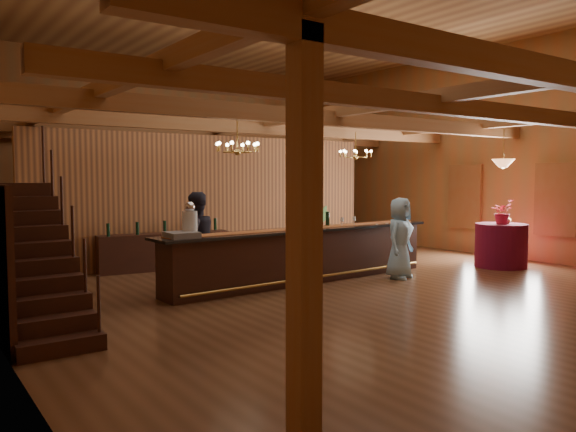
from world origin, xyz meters
TOP-DOWN VIEW (x-y plane):
  - floor at (0.00, 0.00)m, footprint 14.00×14.00m
  - ceiling at (0.00, 0.00)m, footprint 14.00×14.00m
  - wall_back at (0.00, 7.00)m, footprint 12.00×0.10m
  - wall_right at (6.00, 0.00)m, footprint 0.10×14.00m
  - beam_grid at (0.00, 0.51)m, footprint 11.90×13.90m
  - support_posts at (0.00, -0.50)m, footprint 9.20×10.20m
  - partition_wall at (-0.50, 3.50)m, footprint 9.00×0.18m
  - window_right_front at (5.95, -1.60)m, footprint 0.12×1.05m
  - window_right_back at (5.95, 1.00)m, footprint 0.12×1.05m
  - staircase at (-5.45, -0.74)m, footprint 1.00×2.80m
  - backroom_boxes at (-0.29, 5.50)m, footprint 4.10×0.60m
  - tasting_bar at (-0.31, 0.05)m, footprint 6.44×1.13m
  - beverage_dispenser at (-2.84, -0.02)m, footprint 0.26×0.26m
  - glass_rack_tray at (-3.05, -0.13)m, footprint 0.50×0.50m
  - raffle_drum at (2.48, 0.14)m, footprint 0.34×0.24m
  - bar_bottle_0 at (-0.26, 0.18)m, footprint 0.07×0.07m
  - bar_bottle_1 at (0.10, 0.19)m, footprint 0.07×0.07m
  - bar_bottle_2 at (0.39, 0.21)m, footprint 0.07×0.07m
  - bar_bottle_3 at (0.40, 0.21)m, footprint 0.07×0.07m
  - backbar_shelf at (-2.02, 3.03)m, footprint 2.98×0.82m
  - round_table at (4.49, -1.13)m, footprint 1.16×1.16m
  - chandelier_left at (-1.75, 0.23)m, footprint 0.80×0.80m
  - chandelier_right at (2.52, 1.71)m, footprint 0.80×0.80m
  - pendant_lamp at (4.49, -1.13)m, footprint 0.52×0.52m
  - bartender at (0.34, 0.81)m, footprint 0.56×0.37m
  - staff_second at (-2.38, 0.75)m, footprint 0.94×0.77m
  - guest at (1.50, -0.78)m, footprint 0.95×0.78m
  - floor_plant at (2.41, 3.18)m, footprint 0.89×0.81m
  - table_flowers at (4.40, -1.19)m, footprint 0.57×0.51m
  - table_vase at (4.63, -1.16)m, footprint 0.20×0.20m

SIDE VIEW (x-z plane):
  - floor at x=0.00m, z-range 0.00..0.00m
  - backbar_shelf at x=-2.02m, z-range 0.00..0.83m
  - round_table at x=4.49m, z-range 0.00..1.01m
  - backroom_boxes at x=-0.29m, z-range -0.02..1.08m
  - tasting_bar at x=-0.31m, z-range 0.00..1.08m
  - floor_plant at x=2.41m, z-range 0.00..1.31m
  - bartender at x=0.34m, z-range 0.00..1.54m
  - guest at x=1.50m, z-range 0.00..1.67m
  - staff_second at x=-2.38m, z-range 0.00..1.81m
  - staircase at x=-5.45m, z-range 0.00..2.00m
  - glass_rack_tray at x=-3.05m, z-range 1.07..1.17m
  - table_vase at x=4.63m, z-range 1.01..1.34m
  - bar_bottle_0 at x=-0.26m, z-range 1.07..1.37m
  - bar_bottle_1 at x=0.10m, z-range 1.07..1.37m
  - bar_bottle_2 at x=0.39m, z-range 1.07..1.37m
  - bar_bottle_3 at x=0.40m, z-range 1.07..1.37m
  - raffle_drum at x=2.48m, z-range 1.09..1.39m
  - table_flowers at x=4.40m, z-range 1.01..1.58m
  - beverage_dispenser at x=-2.84m, z-range 1.05..1.65m
  - window_right_front at x=5.95m, z-range 0.67..2.42m
  - window_right_back at x=5.95m, z-range 0.67..2.42m
  - partition_wall at x=-0.50m, z-range 0.00..3.10m
  - support_posts at x=0.00m, z-range 0.00..3.20m
  - pendant_lamp at x=4.49m, z-range 1.95..2.85m
  - chandelier_left at x=-1.75m, z-range 2.29..3.00m
  - chandelier_right at x=2.52m, z-range 2.33..3.02m
  - wall_back at x=0.00m, z-range 0.00..5.50m
  - wall_right at x=6.00m, z-range 0.00..5.50m
  - beam_grid at x=0.00m, z-range 3.05..3.44m
  - ceiling at x=0.00m, z-range 5.50..5.50m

